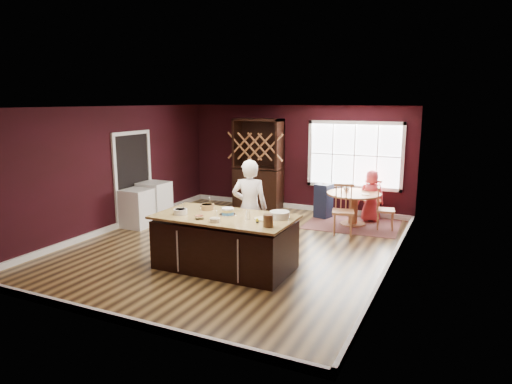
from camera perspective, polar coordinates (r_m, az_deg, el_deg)
room_shell at (r=8.75m, az=-2.73°, el=1.71°), size 7.00×7.00×7.00m
window at (r=11.46m, az=12.21°, el=4.52°), size 2.36×0.10×1.66m
doorway at (r=10.96m, az=-15.08°, el=1.57°), size 0.08×1.26×2.13m
kitchen_island at (r=7.80m, az=-3.92°, el=-6.42°), size 2.34×1.23×0.92m
dining_table at (r=10.66m, az=12.10°, el=-1.25°), size 1.22×1.22×0.75m
baker at (r=8.32m, az=-0.80°, el=-2.01°), size 0.74×0.59×1.79m
layer_cake at (r=7.71m, az=-3.55°, el=-2.45°), size 0.29×0.29×0.12m
bowl_blue at (r=7.85m, az=-9.42°, el=-2.43°), size 0.23×0.23×0.09m
bowl_yellow at (r=8.13m, az=-6.12°, el=-1.86°), size 0.25×0.25×0.09m
bowl_pink at (r=7.50m, az=-7.10°, el=-3.15°), size 0.16×0.16×0.06m
bowl_olive at (r=7.29m, az=-5.16°, el=-3.51°), size 0.17×0.17×0.06m
drinking_glass at (r=7.41m, az=-1.00°, el=-2.87°), size 0.08×0.08×0.15m
dinner_plate at (r=7.42m, az=0.77°, el=-3.37°), size 0.27×0.27×0.02m
white_tub at (r=7.49m, az=2.97°, el=-2.87°), size 0.33×0.33×0.11m
stoneware_crock at (r=6.98m, az=1.54°, el=-3.60°), size 0.16×0.16×0.19m
toy_figurine at (r=7.20m, az=0.17°, el=-3.60°), size 0.05×0.05×0.08m
rug at (r=10.78m, az=11.98°, el=-3.99°), size 2.14×1.69×0.01m
chair_east at (r=10.46m, az=15.90°, el=-1.96°), size 0.46×0.47×0.97m
chair_south at (r=9.88m, az=10.84°, el=-2.17°), size 0.54×0.53×1.08m
chair_north at (r=11.39m, az=14.36°, el=-0.78°), size 0.48×0.47×0.98m
seated_woman at (r=11.04m, az=14.22°, el=-0.47°), size 0.70×0.59×1.23m
high_chair at (r=11.21m, az=8.43°, el=-1.01°), size 0.42×0.42×0.87m
toddler at (r=11.12m, az=8.81°, el=0.84°), size 0.18×0.14×0.26m
table_plate at (r=10.47m, az=13.55°, el=-0.29°), size 0.19×0.19×0.01m
table_cup at (r=10.76m, az=11.24°, el=0.37°), size 0.15×0.15×0.10m
hutch at (r=12.07m, az=0.27°, el=3.57°), size 1.28×0.54×2.35m
washer at (r=10.62m, az=-14.66°, el=-1.98°), size 0.59×0.58×0.86m
dryer at (r=11.10m, az=-12.57°, el=-1.15°), size 0.64×0.61×0.92m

